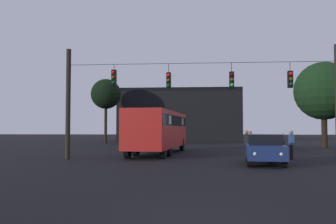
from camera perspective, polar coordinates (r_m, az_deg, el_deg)
name	(u,v)px	position (r m, az deg, el deg)	size (l,w,h in m)	color
ground_plane	(199,150)	(31.94, 4.81, -5.83)	(168.00, 168.00, 0.00)	black
overhead_signal_span	(199,96)	(21.29, 4.87, 2.48)	(15.80, 0.44, 6.56)	black
city_bus	(159,128)	(26.31, -1.40, -2.47)	(3.49, 11.18, 3.00)	#B21E19
car_near_right	(264,148)	(19.32, 14.74, -5.50)	(2.24, 4.47, 1.52)	navy
pedestrian_crossing_left	(247,142)	(22.60, 12.13, -4.65)	(0.36, 0.42, 1.71)	black
pedestrian_crossing_center	(291,143)	(22.74, 18.62, -4.57)	(0.26, 0.37, 1.71)	black
pedestrian_crossing_right	(250,142)	(24.35, 12.68, -4.58)	(0.26, 0.37, 1.66)	black
pedestrian_near_bus	(283,143)	(25.43, 17.38, -4.66)	(0.25, 0.37, 1.51)	black
corner_building	(181,116)	(53.91, 1.96, -0.61)	(16.97, 9.74, 7.38)	black
tree_left_silhouette	(324,91)	(38.37, 23.02, 3.01)	(5.58, 5.58, 8.24)	black
tree_behind_building	(106,94)	(47.24, -9.62, 2.73)	(3.80, 3.80, 8.11)	black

